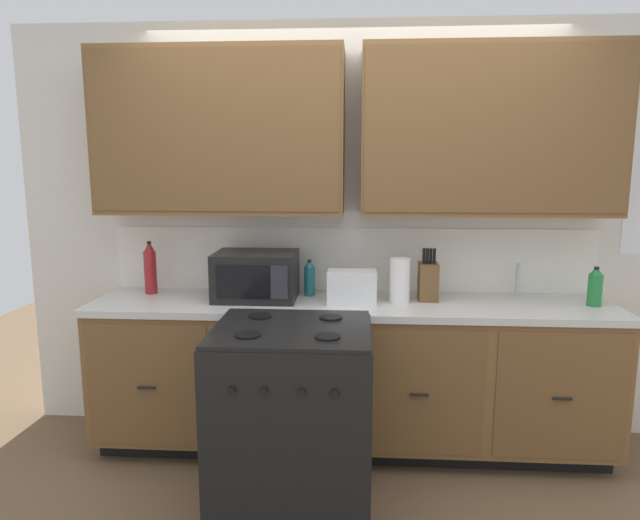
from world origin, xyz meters
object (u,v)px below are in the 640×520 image
(microwave, at_px, (256,276))
(knife_block, at_px, (428,281))
(paper_towel_roll, at_px, (400,280))
(toaster, at_px, (352,287))
(stove_range, at_px, (292,419))
(bottle_red, at_px, (150,268))
(bottle_teal, at_px, (310,278))
(bottle_green, at_px, (595,287))

(microwave, distance_m, knife_block, 1.02)
(knife_block, relative_size, paper_towel_roll, 1.19)
(microwave, bearing_deg, toaster, -7.59)
(stove_range, xyz_separation_m, toaster, (0.28, 0.59, 0.54))
(stove_range, bearing_deg, paper_towel_roll, 48.66)
(bottle_red, relative_size, bottle_teal, 1.47)
(microwave, bearing_deg, bottle_green, -1.25)
(toaster, height_order, bottle_red, bottle_red)
(knife_block, bearing_deg, microwave, -178.00)
(paper_towel_roll, bearing_deg, bottle_red, 174.98)
(knife_block, bearing_deg, toaster, -166.01)
(bottle_green, bearing_deg, knife_block, 175.18)
(microwave, bearing_deg, bottle_red, 171.75)
(stove_range, distance_m, bottle_teal, 0.95)
(paper_towel_roll, relative_size, bottle_teal, 1.17)
(knife_block, height_order, paper_towel_roll, knife_block)
(stove_range, height_order, bottle_teal, bottle_teal)
(toaster, xyz_separation_m, bottle_red, (-1.25, 0.17, 0.06))
(bottle_red, bearing_deg, knife_block, -2.13)
(stove_range, distance_m, microwave, 0.93)
(stove_range, bearing_deg, toaster, 64.64)
(knife_block, height_order, bottle_teal, knife_block)
(bottle_green, bearing_deg, stove_range, -159.29)
(paper_towel_roll, xyz_separation_m, bottle_red, (-1.52, 0.13, 0.03))
(knife_block, bearing_deg, bottle_red, 177.87)
(bottle_green, xyz_separation_m, bottle_teal, (-1.63, 0.15, -0.00))
(toaster, bearing_deg, bottle_green, 1.39)
(stove_range, height_order, toaster, toaster)
(stove_range, bearing_deg, bottle_red, 141.66)
(bottle_red, distance_m, bottle_teal, 0.99)
(stove_range, relative_size, bottle_green, 4.22)
(stove_range, bearing_deg, microwave, 113.44)
(bottle_green, relative_size, bottle_teal, 1.02)
(paper_towel_roll, bearing_deg, toaster, -171.66)
(stove_range, distance_m, toaster, 0.85)
(toaster, relative_size, knife_block, 0.90)
(stove_range, height_order, microwave, microwave)
(knife_block, bearing_deg, bottle_green, -4.82)
(bottle_red, bearing_deg, microwave, -8.25)
(toaster, relative_size, bottle_teal, 1.26)
(toaster, bearing_deg, bottle_teal, 145.33)
(paper_towel_roll, relative_size, bottle_red, 0.80)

